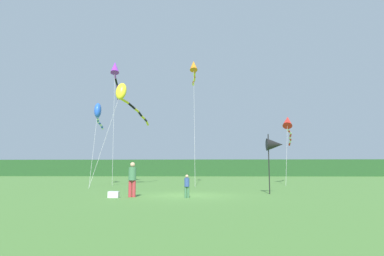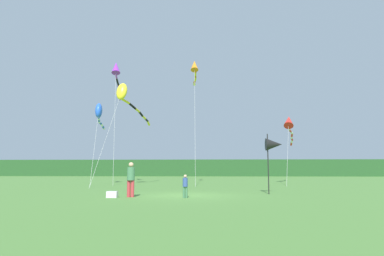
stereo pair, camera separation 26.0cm
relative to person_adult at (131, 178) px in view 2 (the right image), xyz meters
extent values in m
plane|color=#477533|center=(2.64, 1.13, -0.95)|extent=(120.00, 120.00, 0.00)
cube|color=#234C23|center=(2.64, 46.13, 0.59)|extent=(108.00, 2.47, 3.08)
cylinder|color=#B23338|center=(-0.09, 0.00, -0.54)|extent=(0.17, 0.17, 0.82)
cylinder|color=#B23338|center=(0.09, 0.00, -0.54)|extent=(0.17, 0.17, 0.82)
cylinder|color=#3F724C|center=(0.00, 0.00, 0.19)|extent=(0.37, 0.37, 0.65)
sphere|color=tan|center=(0.00, 0.00, 0.63)|extent=(0.24, 0.24, 0.24)
cylinder|color=#3F724C|center=(2.66, -0.28, -0.69)|extent=(0.11, 0.11, 0.53)
cylinder|color=#3F724C|center=(2.78, -0.28, -0.69)|extent=(0.11, 0.11, 0.53)
cylinder|color=#334C8C|center=(2.72, -0.28, -0.21)|extent=(0.24, 0.24, 0.42)
sphere|color=tan|center=(2.72, -0.28, 0.07)|extent=(0.15, 0.15, 0.15)
cube|color=silver|center=(-0.81, -0.32, -0.80)|extent=(0.50, 0.33, 0.30)
cylinder|color=black|center=(7.15, 2.37, 0.72)|extent=(0.06, 0.06, 3.33)
cone|color=black|center=(7.50, 2.37, 1.78)|extent=(0.90, 0.70, 0.70)
cylinder|color=#B2B2B2|center=(-5.58, 10.40, 2.29)|extent=(0.64, 3.23, 6.50)
ellipsoid|color=blue|center=(-5.89, 12.00, 5.54)|extent=(0.83, 1.37, 1.58)
cylinder|color=blue|center=(-5.96, 12.20, 4.96)|extent=(0.34, 0.49, 0.25)
cylinder|color=white|center=(-6.08, 12.62, 4.91)|extent=(0.29, 0.49, 0.26)
cylinder|color=blue|center=(-6.19, 13.04, 4.84)|extent=(0.33, 0.51, 0.28)
cylinder|color=white|center=(-6.30, 13.46, 4.76)|extent=(0.30, 0.50, 0.27)
cylinder|color=blue|center=(-6.36, 13.88, 4.69)|extent=(0.21, 0.46, 0.26)
cylinder|color=white|center=(-6.35, 14.32, 4.60)|extent=(0.22, 0.49, 0.31)
cylinder|color=blue|center=(-6.37, 14.75, 4.46)|extent=(0.26, 0.52, 0.33)
cylinder|color=white|center=(-6.44, 15.17, 4.37)|extent=(0.28, 0.48, 0.24)
cylinder|color=#B2B2B2|center=(-4.07, 8.83, 3.01)|extent=(1.04, 4.16, 7.93)
ellipsoid|color=yellow|center=(-3.56, 10.90, 6.97)|extent=(1.18, 1.33, 1.72)
cylinder|color=yellow|center=(-3.35, 11.33, 6.24)|extent=(0.62, 1.00, 0.40)
cylinder|color=black|center=(-2.95, 12.21, 5.97)|extent=(0.59, 1.03, 0.52)
cylinder|color=yellow|center=(-2.70, 13.14, 5.75)|extent=(0.33, 1.01, 0.30)
cylinder|color=black|center=(-2.58, 14.10, 5.58)|extent=(0.31, 1.03, 0.44)
cylinder|color=yellow|center=(-2.48, 15.06, 5.40)|extent=(0.29, 1.01, 0.32)
cylinder|color=black|center=(-2.41, 16.02, 5.29)|extent=(0.25, 1.00, 0.30)
cylinder|color=yellow|center=(-2.39, 16.99, 5.10)|extent=(0.20, 1.02, 0.47)
cylinder|color=#B2B2B2|center=(10.74, 13.07, 2.00)|extent=(1.47, 4.59, 5.92)
cone|color=red|center=(11.46, 15.36, 4.95)|extent=(1.31, 1.70, 1.55)
cylinder|color=red|center=(11.56, 15.69, 4.40)|extent=(0.40, 0.74, 0.30)
cylinder|color=white|center=(11.72, 16.35, 4.31)|extent=(0.33, 0.73, 0.28)
cylinder|color=red|center=(11.94, 17.00, 4.22)|extent=(0.49, 0.73, 0.30)
cylinder|color=white|center=(12.24, 17.61, 4.10)|extent=(0.49, 0.74, 0.32)
cylinder|color=red|center=(12.44, 18.26, 3.94)|extent=(0.31, 0.77, 0.40)
cylinder|color=white|center=(12.55, 18.94, 3.75)|extent=(0.32, 0.75, 0.35)
cylinder|color=red|center=(12.73, 19.59, 3.61)|extent=(0.44, 0.75, 0.33)
cylinder|color=white|center=(12.89, 20.26, 3.43)|extent=(0.28, 0.76, 0.40)
cylinder|color=red|center=(12.97, 20.94, 3.21)|extent=(0.31, 0.77, 0.43)
cylinder|color=#B2B2B2|center=(-4.73, 12.97, 4.69)|extent=(1.13, 3.66, 11.29)
cone|color=purple|center=(-5.28, 14.79, 10.33)|extent=(1.15, 1.38, 1.45)
cylinder|color=purple|center=(-5.41, 15.36, 9.71)|extent=(0.46, 1.23, 0.45)
cylinder|color=black|center=(-5.59, 16.51, 9.39)|extent=(0.33, 1.25, 0.58)
cylinder|color=purple|center=(-5.78, 17.66, 9.02)|extent=(0.46, 1.24, 0.54)
cylinder|color=black|center=(-6.03, 18.81, 8.68)|extent=(0.46, 1.24, 0.53)
cylinder|color=purple|center=(-6.28, 19.95, 8.42)|extent=(0.47, 1.22, 0.38)
cylinder|color=#B2B2B2|center=(2.64, 11.74, 4.62)|extent=(0.30, 4.75, 11.15)
cone|color=orange|center=(2.50, 14.10, 10.19)|extent=(0.80, 1.14, 1.29)
cylinder|color=orange|center=(2.54, 14.36, 9.70)|extent=(0.28, 0.58, 0.30)
cylinder|color=yellow|center=(2.56, 14.87, 9.59)|extent=(0.25, 0.57, 0.30)
cylinder|color=orange|center=(2.54, 15.39, 9.50)|extent=(0.20, 0.55, 0.27)
cylinder|color=yellow|center=(2.51, 15.90, 9.38)|extent=(0.27, 0.60, 0.35)
cylinder|color=orange|center=(2.42, 16.41, 9.25)|extent=(0.32, 0.59, 0.29)
cylinder|color=yellow|center=(2.36, 16.92, 9.14)|extent=(0.21, 0.57, 0.32)
camera|label=1|loc=(3.65, -16.31, 0.43)|focal=30.91mm
camera|label=2|loc=(3.91, -16.30, 0.43)|focal=30.91mm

